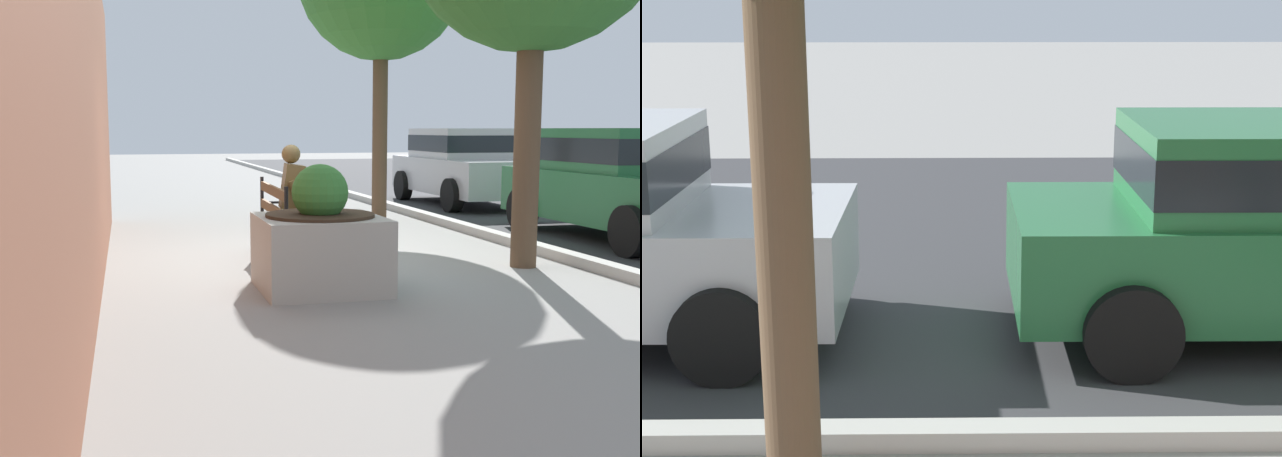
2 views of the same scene
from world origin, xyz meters
The scene contains 8 objects.
ground_plane centered at (0.00, 0.00, 0.00)m, with size 80.00×80.00×0.00m, color gray.
curb_stone centered at (0.00, 2.90, 0.06)m, with size 60.00×0.20×0.12m, color #B2AFA8.
building_wall_behind centered at (1.50, -2.60, 1.69)m, with size 12.00×0.50×3.38m, color #9E5B42.
park_bench centered at (0.09, -0.29, 0.54)m, with size 1.81×0.58×0.95m.
bronze_statue_seated centered at (0.09, -0.08, 0.67)m, with size 0.69×0.77×1.37m.
concrete_planter centered at (1.73, -0.31, 0.45)m, with size 1.17×1.17×1.22m.
parked_car_silver centered at (-5.84, 4.66, 0.84)m, with size 4.11×1.94×1.56m.
parked_car_green centered at (-0.56, 4.66, 0.84)m, with size 4.11×1.94×1.56m.
Camera 1 is at (8.84, -2.10, 1.55)m, focal length 43.27 mm.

